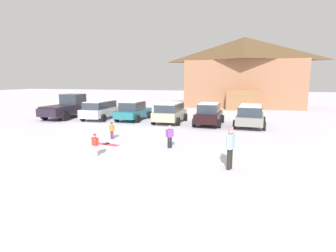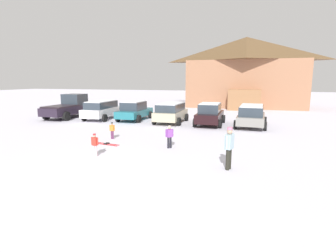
{
  "view_description": "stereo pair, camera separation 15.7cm",
  "coord_description": "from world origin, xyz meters",
  "views": [
    {
      "loc": [
        4.89,
        -7.61,
        3.42
      ],
      "look_at": [
        0.8,
        5.89,
        0.96
      ],
      "focal_mm": 28.0,
      "sensor_mm": 36.0,
      "label": 1
    },
    {
      "loc": [
        5.04,
        -7.57,
        3.42
      ],
      "look_at": [
        0.8,
        5.89,
        0.96
      ],
      "focal_mm": 28.0,
      "sensor_mm": 36.0,
      "label": 2
    }
  ],
  "objects": [
    {
      "name": "skier_child_in_orange_jacket",
      "position": [
        -2.66,
        5.89,
        0.56
      ],
      "size": [
        0.37,
        0.16,
        0.99
      ],
      "color": "#6E365F",
      "rests_on": "ground"
    },
    {
      "name": "ground",
      "position": [
        0.0,
        0.0,
        0.0
      ],
      "size": [
        160.0,
        160.0,
        0.0
      ],
      "primitive_type": "plane",
      "color": "silver"
    },
    {
      "name": "parked_white_suv",
      "position": [
        -7.53,
        12.72,
        0.89
      ],
      "size": [
        2.28,
        4.36,
        1.64
      ],
      "color": "white",
      "rests_on": "ground"
    },
    {
      "name": "pair_of_skis",
      "position": [
        -2.33,
        4.61,
        0.02
      ],
      "size": [
        1.64,
        0.5,
        0.08
      ],
      "color": "red",
      "rests_on": "ground"
    },
    {
      "name": "parked_beige_suv",
      "position": [
        -1.1,
        12.69,
        0.88
      ],
      "size": [
        2.23,
        4.05,
        1.62
      ],
      "color": "#BBB192",
      "rests_on": "ground"
    },
    {
      "name": "skier_child_in_purple_jacket",
      "position": [
        1.19,
        4.87,
        0.66
      ],
      "size": [
        0.35,
        0.31,
        1.16
      ],
      "color": "black",
      "rests_on": "ground"
    },
    {
      "name": "skier_child_in_red_jacket",
      "position": [
        -1.61,
        2.46,
        0.59
      ],
      "size": [
        0.39,
        0.18,
        1.05
      ],
      "color": "beige",
      "rests_on": "ground"
    },
    {
      "name": "pickup_truck",
      "position": [
        -10.96,
        12.77,
        0.99
      ],
      "size": [
        2.43,
        5.22,
        2.15
      ],
      "color": "#271E2D",
      "rests_on": "ground"
    },
    {
      "name": "skier_adult_in_blue_parka",
      "position": [
        4.34,
        2.46,
        0.94
      ],
      "size": [
        0.35,
        0.6,
        1.67
      ],
      "color": "#27261E",
      "rests_on": "ground"
    },
    {
      "name": "parked_teal_hatchback",
      "position": [
        -4.56,
        13.15,
        0.83
      ],
      "size": [
        2.15,
        4.25,
        1.65
      ],
      "color": "#237380",
      "rests_on": "ground"
    },
    {
      "name": "parked_black_sedan",
      "position": [
        2.1,
        12.58,
        0.85
      ],
      "size": [
        2.08,
        4.14,
        1.71
      ],
      "color": "black",
      "rests_on": "ground"
    },
    {
      "name": "ski_lodge",
      "position": [
        4.2,
        28.48,
        4.5
      ],
      "size": [
        15.03,
        9.58,
        8.87
      ],
      "color": "#A46F50",
      "rests_on": "ground"
    },
    {
      "name": "parked_grey_wagon",
      "position": [
        5.15,
        12.62,
        0.88
      ],
      "size": [
        2.34,
        4.29,
        1.63
      ],
      "color": "gray",
      "rests_on": "ground"
    }
  ]
}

